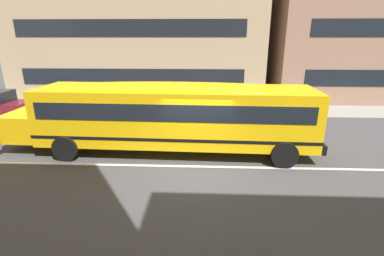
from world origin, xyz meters
The scene contains 5 objects.
ground_plane centered at (0.00, 0.00, 0.00)m, with size 400.00×400.00×0.00m, color #424244.
sidewalk_far centered at (0.00, 8.46, 0.01)m, with size 120.00×3.00×0.01m, color gray.
lane_centreline centered at (0.00, 0.00, 0.00)m, with size 110.00×0.16×0.01m, color silver.
school_bus centered at (-1.15, 1.46, 1.69)m, with size 12.82×3.27×2.85m.
apartment_block_far_centre centered at (15.12, 16.46, 6.65)m, with size 19.22×13.05×13.30m.
Camera 1 is at (0.22, -9.46, 4.61)m, focal length 26.27 mm.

